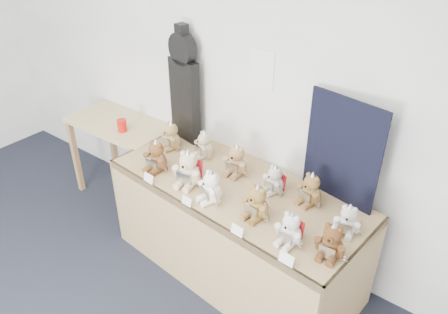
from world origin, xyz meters
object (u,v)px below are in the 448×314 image
Objects in this scene: teddy_front_far_left at (156,157)px; teddy_back_end at (347,221)px; teddy_front_right at (257,203)px; teddy_back_left at (204,146)px; red_cup at (122,125)px; teddy_front_left at (188,170)px; teddy_front_end at (331,242)px; display_table at (229,210)px; teddy_back_centre_left at (236,161)px; guitar_case at (184,86)px; teddy_back_right at (310,190)px; teddy_front_far_right at (290,230)px; teddy_back_centre_right at (274,180)px; teddy_front_centre at (211,188)px; side_table at (121,134)px; teddy_back_far_left at (171,137)px.

teddy_back_end is (1.48, 0.21, -0.02)m from teddy_front_far_left.
teddy_front_right is at bearing -1.38° from teddy_front_far_left.
teddy_front_right is at bearing -2.48° from teddy_back_left.
teddy_front_left is (1.02, -0.25, 0.06)m from red_cup.
teddy_front_end is at bearing -99.18° from teddy_back_end.
teddy_back_centre_left reaches higher than display_table.
teddy_front_end is (1.16, -0.05, -0.02)m from teddy_front_left.
teddy_front_right is (1.09, -0.54, -0.38)m from guitar_case.
teddy_front_left reaches higher than teddy_back_right.
display_table is 18.29× the size of red_cup.
teddy_back_centre_left is (0.20, 0.33, -0.01)m from teddy_front_left.
teddy_back_right reaches higher than teddy_front_far_right.
teddy_back_right is (-0.34, 0.39, -0.00)m from teddy_front_end.
guitar_case is at bearing 163.08° from teddy_back_centre_left.
teddy_back_right is (0.27, 0.03, 0.01)m from teddy_back_centre_right.
guitar_case is 1.01m from teddy_front_centre.
teddy_back_left is (-0.45, 0.27, 0.28)m from display_table.
side_table is 1.52m from teddy_front_centre.
teddy_back_right is (0.21, 0.35, -0.01)m from teddy_front_right.
side_table is at bearing 174.70° from display_table.
teddy_back_right is at bearing 2.73° from red_cup.
teddy_front_centre is (0.74, -0.58, -0.38)m from guitar_case.
side_table is at bearing 147.17° from red_cup.
teddy_back_left is (-1.07, 0.47, -0.00)m from teddy_front_far_right.
teddy_back_far_left is (-1.08, 0.32, -0.00)m from teddy_front_right.
teddy_front_right reaches higher than teddy_front_far_right.
teddy_back_left is at bearing -14.76° from guitar_case.
teddy_back_end is (1.15, 0.20, -0.03)m from teddy_front_left.
teddy_back_centre_left is 0.62m from teddy_back_right.
teddy_back_right is (-0.09, 0.44, 0.01)m from teddy_front_far_right.
side_table reaches higher than display_table.
teddy_front_centre is (0.25, -0.06, -0.02)m from teddy_front_left.
side_table is 4.38× the size of teddy_back_end.
teddy_front_left is (0.49, -0.52, -0.36)m from guitar_case.
teddy_front_far_right is 0.96× the size of teddy_back_right.
teddy_front_centre reaches higher than side_table.
teddy_front_left is 0.63m from teddy_back_centre_right.
teddy_front_right is 1.11× the size of teddy_back_left.
display_table is 7.73× the size of teddy_back_far_left.
teddy_back_far_left is (-0.14, 0.31, -0.01)m from teddy_front_far_left.
teddy_front_centre reaches higher than teddy_back_left.
display_table is 0.42m from teddy_back_centre_right.
teddy_back_centre_left reaches higher than teddy_front_right.
teddy_front_centre reaches higher than teddy_front_far_right.
red_cup is at bearing 173.91° from teddy_front_far_right.
red_cup is at bearing 156.62° from teddy_front_left.
teddy_front_centre is 0.69m from teddy_back_right.
guitar_case is 4.01× the size of teddy_back_left.
teddy_back_end is at bearing 0.56° from teddy_front_left.
teddy_front_end is at bearing 18.41° from teddy_front_centre.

